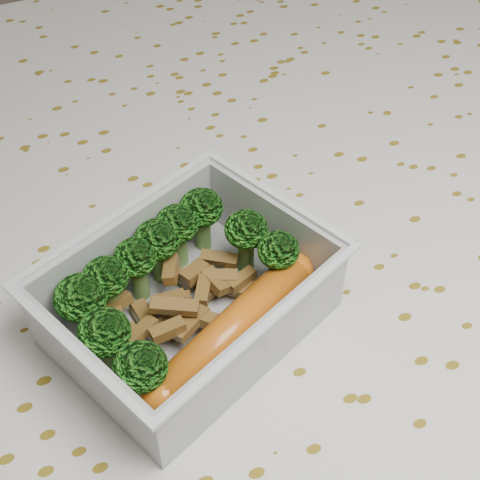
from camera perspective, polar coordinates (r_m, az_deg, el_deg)
name	(u,v)px	position (r m, az deg, el deg)	size (l,w,h in m)	color
dining_table	(251,339)	(0.56, 0.95, -8.42)	(1.40, 0.90, 0.75)	brown
tablecloth	(252,301)	(0.52, 1.02, -5.23)	(1.46, 0.96, 0.19)	silver
lunch_container	(190,305)	(0.44, -4.29, -5.52)	(0.22, 0.20, 0.06)	silver
broccoli_florets	(160,272)	(0.44, -6.83, -2.70)	(0.16, 0.14, 0.05)	#608C3F
meat_pile	(185,300)	(0.45, -4.71, -5.16)	(0.11, 0.07, 0.03)	brown
sausage	(234,330)	(0.43, -0.54, -7.65)	(0.14, 0.08, 0.03)	#C05B11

